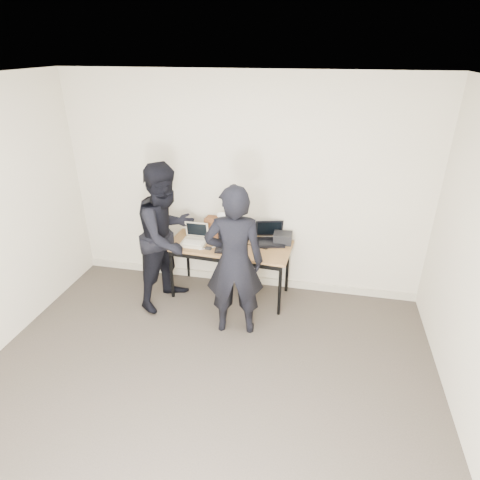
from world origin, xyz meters
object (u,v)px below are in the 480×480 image
(equipment_box, at_px, (283,238))
(person_typist, at_px, (234,262))
(leather_satchel, at_px, (220,227))
(laptop_beige, at_px, (195,239))
(laptop_center, at_px, (231,242))
(laptop_right, at_px, (270,238))
(desk, at_px, (230,249))
(person_observer, at_px, (167,236))

(equipment_box, xyz_separation_m, person_typist, (-0.42, -0.85, 0.08))
(equipment_box, bearing_deg, leather_satchel, 177.48)
(laptop_beige, distance_m, laptop_center, 0.46)
(laptop_right, relative_size, equipment_box, 1.84)
(desk, xyz_separation_m, leather_satchel, (-0.18, 0.23, 0.19))
(laptop_beige, relative_size, laptop_center, 0.78)
(laptop_center, bearing_deg, laptop_right, 22.01)
(desk, bearing_deg, leather_satchel, 132.12)
(laptop_right, bearing_deg, person_observer, -172.67)
(laptop_beige, bearing_deg, laptop_center, -0.33)
(laptop_beige, distance_m, leather_satchel, 0.38)
(equipment_box, distance_m, person_typist, 0.95)
(person_typist, bearing_deg, leather_satchel, -75.40)
(laptop_center, xyz_separation_m, equipment_box, (0.60, 0.24, 0.00))
(laptop_right, bearing_deg, leather_satchel, 162.95)
(person_observer, bearing_deg, equipment_box, -48.99)
(leather_satchel, height_order, person_typist, person_typist)
(leather_satchel, relative_size, person_typist, 0.22)
(leather_satchel, bearing_deg, desk, -47.99)
(desk, relative_size, person_typist, 0.89)
(laptop_center, bearing_deg, laptop_beige, 172.96)
(desk, relative_size, person_observer, 0.86)
(desk, relative_size, laptop_center, 4.00)
(leather_satchel, relative_size, person_observer, 0.21)
(laptop_beige, bearing_deg, equipment_box, 12.91)
(laptop_right, bearing_deg, laptop_center, -165.58)
(desk, distance_m, person_typist, 0.72)
(desk, distance_m, leather_satchel, 0.34)
(desk, height_order, person_observer, person_observer)
(desk, xyz_separation_m, laptop_center, (0.03, -0.05, 0.12))
(desk, relative_size, leather_satchel, 4.15)
(laptop_right, xyz_separation_m, leather_satchel, (-0.65, 0.04, 0.07))
(laptop_center, height_order, equipment_box, laptop_center)
(leather_satchel, height_order, person_observer, person_observer)
(laptop_center, height_order, person_typist, person_typist)
(person_typist, bearing_deg, laptop_beige, -53.17)
(laptop_center, relative_size, equipment_box, 1.73)
(laptop_beige, height_order, equipment_box, laptop_beige)
(leather_satchel, bearing_deg, equipment_box, 1.26)
(laptop_right, bearing_deg, laptop_beige, -179.56)
(laptop_beige, relative_size, equipment_box, 1.35)
(desk, relative_size, equipment_box, 6.90)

